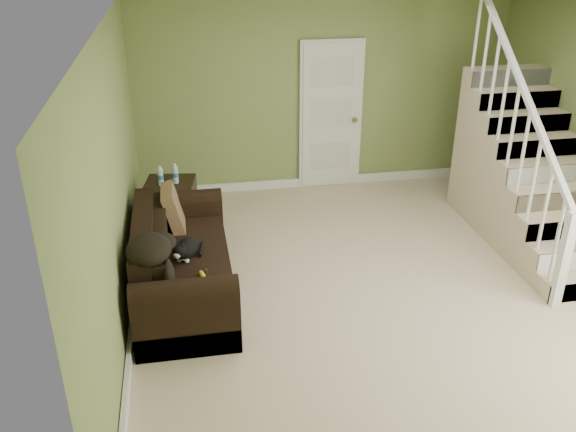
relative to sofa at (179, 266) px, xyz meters
name	(u,v)px	position (x,y,z in m)	size (l,w,h in m)	color
floor	(381,286)	(2.02, -0.23, -0.32)	(5.00, 5.50, 0.01)	#C9B691
ceiling	(402,23)	(2.02, -0.23, 2.28)	(5.00, 5.50, 0.01)	white
wall_back	(323,94)	(2.02, 2.52, 0.98)	(5.00, 0.04, 2.60)	olive
wall_front	(558,353)	(2.02, -2.98, 0.98)	(5.00, 0.04, 2.60)	olive
wall_left	(115,186)	(-0.48, -0.23, 0.98)	(0.04, 5.50, 2.60)	olive
baseboard_back	(322,181)	(2.02, 2.49, -0.26)	(5.00, 0.04, 0.12)	white
baseboard_left	(134,305)	(-0.45, -0.23, -0.26)	(0.04, 5.50, 0.12)	white
door	(331,116)	(2.12, 2.47, 0.69)	(0.86, 0.12, 2.02)	white
staircase	(522,180)	(4.01, 0.73, 0.32)	(1.00, 2.51, 2.82)	#C9B691
sofa	(179,266)	(0.00, 0.00, 0.00)	(0.91, 2.10, 0.83)	black
side_table	(172,208)	(-0.07, 1.33, 0.02)	(0.63, 0.63, 0.89)	black
cat	(187,249)	(0.09, -0.09, 0.23)	(0.32, 0.53, 0.25)	black
banana	(203,275)	(0.21, -0.48, 0.16)	(0.05, 0.17, 0.05)	yellow
throw_pillow	(174,210)	(-0.02, 0.64, 0.31)	(0.12, 0.49, 0.49)	#472F1C
throw_blanket	(149,249)	(-0.23, -0.61, 0.54)	(0.38, 0.50, 0.21)	black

